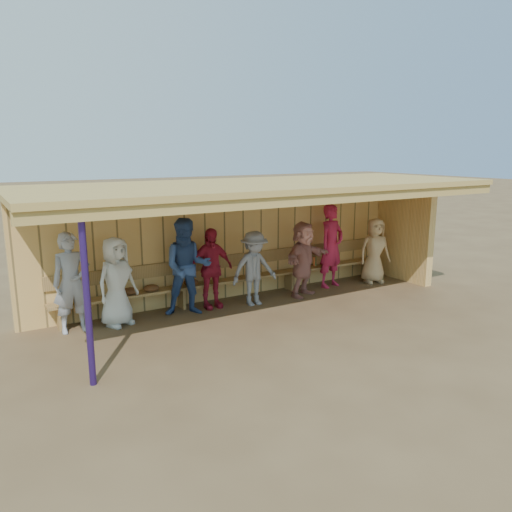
{
  "coord_description": "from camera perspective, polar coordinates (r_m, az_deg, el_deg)",
  "views": [
    {
      "loc": [
        -4.9,
        -7.85,
        3.11
      ],
      "look_at": [
        0.0,
        0.35,
        1.05
      ],
      "focal_mm": 35.0,
      "sensor_mm": 36.0,
      "label": 1
    }
  ],
  "objects": [
    {
      "name": "ground",
      "position": [
        9.76,
        1.06,
        -6.41
      ],
      "size": [
        90.0,
        90.0,
        0.0
      ],
      "primitive_type": "plane",
      "color": "brown",
      "rests_on": "ground"
    },
    {
      "name": "player_a",
      "position": [
        9.07,
        -20.32,
        -2.88
      ],
      "size": [
        0.65,
        0.44,
        1.75
      ],
      "primitive_type": "imported",
      "rotation": [
        0.0,
        0.0,
        0.03
      ],
      "color": "#93949B",
      "rests_on": "ground"
    },
    {
      "name": "player_b",
      "position": [
        9.17,
        -15.65,
        -2.84
      ],
      "size": [
        0.92,
        0.78,
        1.61
      ],
      "primitive_type": "imported",
      "rotation": [
        0.0,
        0.0,
        0.4
      ],
      "color": "silver",
      "rests_on": "ground"
    },
    {
      "name": "player_c",
      "position": [
        9.47,
        -7.83,
        -1.26
      ],
      "size": [
        1.09,
        0.97,
        1.86
      ],
      "primitive_type": "imported",
      "rotation": [
        0.0,
        0.0,
        -0.34
      ],
      "color": "#2E4880",
      "rests_on": "ground"
    },
    {
      "name": "player_d",
      "position": [
        9.85,
        -5.22,
        -1.42
      ],
      "size": [
        0.94,
        0.4,
        1.61
      ],
      "primitive_type": "imported",
      "rotation": [
        0.0,
        0.0,
        0.01
      ],
      "color": "#A91B30",
      "rests_on": "ground"
    },
    {
      "name": "player_e",
      "position": [
        10.0,
        -0.21,
        -1.44
      ],
      "size": [
        0.99,
        0.59,
        1.51
      ],
      "primitive_type": "imported",
      "rotation": [
        0.0,
        0.0,
        -0.03
      ],
      "color": "gray",
      "rests_on": "ground"
    },
    {
      "name": "player_f",
      "position": [
        10.66,
        5.41,
        -0.35
      ],
      "size": [
        1.57,
        1.04,
        1.62
      ],
      "primitive_type": "imported",
      "rotation": [
        0.0,
        0.0,
        0.41
      ],
      "color": "#BB7469",
      "rests_on": "ground"
    },
    {
      "name": "player_g",
      "position": [
        11.44,
        8.61,
        1.14
      ],
      "size": [
        0.77,
        0.58,
        1.9
      ],
      "primitive_type": "imported",
      "rotation": [
        0.0,
        0.0,
        0.2
      ],
      "color": "#B11C3E",
      "rests_on": "ground"
    },
    {
      "name": "player_h",
      "position": [
        12.05,
        13.4,
        0.61
      ],
      "size": [
        0.85,
        0.67,
        1.53
      ],
      "primitive_type": "imported",
      "rotation": [
        0.0,
        0.0,
        -0.28
      ],
      "color": "tan",
      "rests_on": "ground"
    },
    {
      "name": "dugout_structure",
      "position": [
        10.14,
        0.91,
        4.15
      ],
      "size": [
        8.8,
        3.2,
        2.5
      ],
      "color": "#E1AF60",
      "rests_on": "ground"
    },
    {
      "name": "bench",
      "position": [
        10.53,
        -2.14,
        -2.02
      ],
      "size": [
        7.6,
        0.34,
        0.93
      ],
      "color": "#A37D46",
      "rests_on": "ground"
    },
    {
      "name": "dugout_equipment",
      "position": [
        10.08,
        -5.81,
        -2.95
      ],
      "size": [
        6.21,
        0.62,
        0.8
      ],
      "color": "orange",
      "rests_on": "ground"
    }
  ]
}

